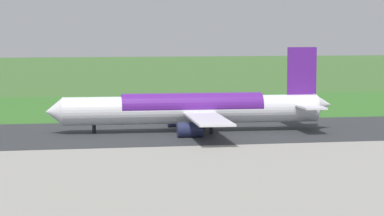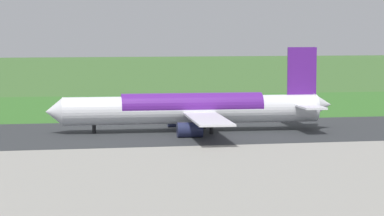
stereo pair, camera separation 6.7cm
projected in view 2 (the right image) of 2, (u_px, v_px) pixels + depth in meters
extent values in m
plane|color=#3D662D|center=(159.00, 133.00, 146.06)|extent=(800.00, 800.00, 0.00)
cube|color=#2D3033|center=(159.00, 132.00, 146.06)|extent=(600.00, 35.77, 0.06)
cube|color=gray|center=(237.00, 205.00, 85.90)|extent=(440.00, 110.00, 0.05)
cube|color=#346B27|center=(135.00, 109.00, 187.84)|extent=(600.00, 80.00, 0.04)
cylinder|color=white|center=(192.00, 110.00, 146.74)|extent=(48.15, 6.88, 5.20)
cone|color=white|center=(54.00, 112.00, 143.08)|extent=(3.17, 5.04, 4.94)
cone|color=white|center=(322.00, 105.00, 150.30)|extent=(3.65, 4.54, 4.42)
cube|color=#591E8C|center=(302.00, 71.00, 149.06)|extent=(5.61, 0.70, 9.00)
cube|color=white|center=(310.00, 107.00, 144.28)|extent=(4.31, 9.13, 0.36)
cube|color=white|center=(294.00, 101.00, 155.11)|extent=(4.31, 9.13, 0.36)
cube|color=white|center=(207.00, 118.00, 136.10)|extent=(6.77, 22.20, 0.35)
cube|color=white|center=(189.00, 106.00, 157.76)|extent=(6.77, 22.20, 0.35)
cylinder|color=#23284C|center=(190.00, 130.00, 139.43)|extent=(4.60, 2.96, 2.80)
cylinder|color=#23284C|center=(179.00, 120.00, 154.20)|extent=(4.60, 2.96, 2.80)
cylinder|color=black|center=(94.00, 125.00, 144.37)|extent=(0.70, 0.70, 3.42)
cylinder|color=black|center=(211.00, 125.00, 143.49)|extent=(0.70, 0.70, 3.42)
cylinder|color=black|center=(204.00, 120.00, 151.36)|extent=(0.70, 0.70, 3.42)
cylinder|color=#591E8C|center=(192.00, 107.00, 146.69)|extent=(26.57, 6.15, 5.23)
cylinder|color=slate|center=(122.00, 107.00, 185.08)|extent=(0.10, 0.10, 1.72)
cube|color=red|center=(122.00, 102.00, 184.98)|extent=(0.60, 0.04, 0.60)
cone|color=orange|center=(88.00, 110.00, 184.79)|extent=(0.40, 0.40, 0.55)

